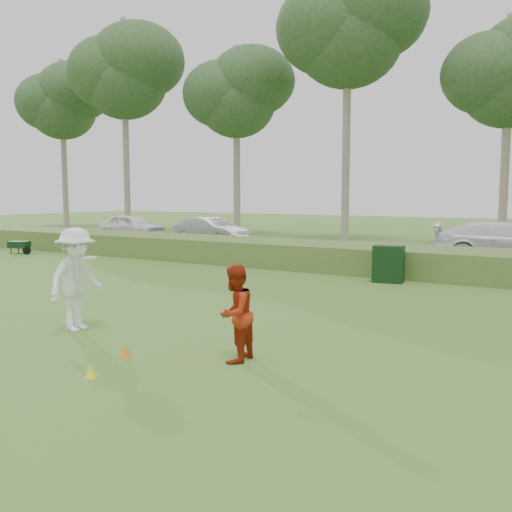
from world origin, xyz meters
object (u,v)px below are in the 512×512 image
Objects in this scene: car_left at (132,226)px; car_mid at (211,231)px; cone_yellow at (91,371)px; player_red at (235,314)px; utility_cabinet at (388,264)px; car_right at (504,242)px; player_white at (76,279)px; cone_orange at (125,351)px.

car_mid is (6.45, -0.81, -0.02)m from car_left.
cone_yellow is 21.57m from car_mid.
player_red is at bearing -132.70° from car_left.
utility_cabinet is at bearing -113.19° from car_mid.
player_red reaches higher than cone_yellow.
car_right is at bearing 169.22° from player_red.
car_right is (5.34, 16.37, -0.18)m from player_white.
player_red is 8.01× the size of cone_orange.
car_left is at bearing 72.89° from car_right.
cone_yellow is 0.04× the size of car_right.
car_right reaches higher than car_mid.
car_left is 20.66m from car_right.
player_white is 0.48× the size of car_left.
player_red is 8.31× the size of cone_yellow.
cone_orange is 10.18m from utility_cabinet.
player_white is at bearing 147.14° from car_right.
player_red is 0.36× the size of car_mid.
car_mid is at bearing 121.83° from cone_yellow.
player_white is at bearing -144.09° from car_mid.
cone_yellow is at bearing -140.63° from car_mid.
player_white is at bearing -97.15° from player_red.
player_red is 1.40× the size of utility_cabinet.
player_white is 23.03m from car_left.
player_white is 0.38× the size of car_right.
player_white is 1.81× the size of utility_cabinet.
car_left reaches higher than cone_orange.
car_mid is 0.80× the size of car_right.
player_white is at bearing 142.63° from cone_yellow.
car_right reaches higher than utility_cabinet.
player_white is at bearing -116.98° from utility_cabinet.
cone_yellow is 11.20m from utility_cabinet.
utility_cabinet is (3.17, 9.25, -0.46)m from player_white.
car_mid is (-11.02, 17.27, 0.67)m from cone_orange.
cone_orange reaches higher than cone_yellow.
utility_cabinet is 13.99m from car_mid.
player_white reaches higher than utility_cabinet.
car_mid is at bearing -148.02° from player_red.
player_red is 0.29× the size of car_right.
cone_orange is 17.55m from car_right.
player_red is at bearing 24.57° from cone_orange.
cone_orange is at bearing -103.71° from utility_cabinet.
car_left is (-18.47, 7.96, 0.23)m from utility_cabinet.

